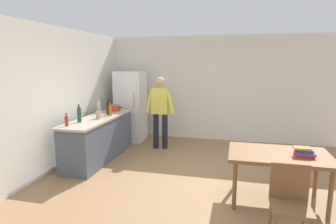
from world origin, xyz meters
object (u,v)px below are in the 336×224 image
object	(u,v)px
utensil_jar	(99,115)
bottle_oil_amber	(110,110)
person	(160,108)
bottle_wine_dark	(108,108)
bottle_water_clear	(99,108)
bottle_sauce_red	(67,121)
refrigerator	(131,106)
book_stack	(304,152)
chair	(290,199)
cooking_pot	(114,108)
dining_table	(279,158)
bottle_wine_green	(79,115)

from	to	relation	value
utensil_jar	bottle_oil_amber	distance (m)	0.37
person	bottle_oil_amber	distance (m)	1.19
bottle_wine_dark	bottle_water_clear	bearing A→B (deg)	162.38
bottle_water_clear	bottle_sauce_red	xyz separation A→B (m)	(0.03, -1.29, -0.03)
refrigerator	bottle_sauce_red	distance (m)	2.47
utensil_jar	book_stack	bearing A→B (deg)	-16.27
person	bottle_sauce_red	bearing A→B (deg)	-122.78
chair	cooking_pot	xyz separation A→B (m)	(-3.43, 2.93, 0.43)
bottle_water_clear	bottle_oil_amber	size ratio (longest dim) A/B	1.07
dining_table	bottle_sauce_red	distance (m)	3.60
cooking_pot	utensil_jar	xyz separation A→B (m)	(0.10, -0.96, 0.02)
chair	bottle_water_clear	size ratio (longest dim) A/B	3.03
bottle_oil_amber	bottle_wine_green	bearing A→B (deg)	-110.78
utensil_jar	bottle_sauce_red	xyz separation A→B (m)	(-0.24, -0.75, 0.02)
bottle_water_clear	book_stack	xyz separation A→B (m)	(3.91, -1.60, -0.22)
person	bottle_wine_green	xyz separation A→B (m)	(-1.18, -1.54, 0.07)
bottle_wine_dark	dining_table	bearing A→B (deg)	-23.50
refrigerator	bottle_sauce_red	bearing A→B (deg)	-96.34
bottle_water_clear	bottle_wine_green	world-z (taller)	bottle_wine_green
utensil_jar	bottle_sauce_red	bearing A→B (deg)	-107.41
bottle_wine_green	bottle_sauce_red	bearing A→B (deg)	-96.87
refrigerator	bottle_sauce_red	world-z (taller)	refrigerator
chair	cooking_pot	distance (m)	4.53
person	book_stack	world-z (taller)	person
book_stack	utensil_jar	bearing A→B (deg)	163.73
bottle_sauce_red	bottle_wine_dark	bearing A→B (deg)	78.86
cooking_pot	book_stack	distance (m)	4.25
chair	cooking_pot	world-z (taller)	cooking_pot
utensil_jar	person	bearing A→B (deg)	49.27
chair	bottle_wine_green	xyz separation A→B (m)	(-3.53, 1.57, 0.51)
book_stack	bottle_wine_green	bearing A→B (deg)	170.16
bottle_sauce_red	refrigerator	bearing A→B (deg)	83.66
utensil_jar	bottle_water_clear	distance (m)	0.60
bottle_wine_dark	book_stack	size ratio (longest dim) A/B	1.27
chair	bottle_wine_dark	xyz separation A→B (m)	(-3.34, 2.42, 0.51)
bottle_wine_green	book_stack	distance (m)	3.90
bottle_sauce_red	bottle_oil_amber	world-z (taller)	bottle_oil_amber
chair	bottle_wine_dark	distance (m)	4.15
person	bottle_wine_green	bearing A→B (deg)	-127.39
person	chair	distance (m)	3.93
cooking_pot	bottle_wine_dark	distance (m)	0.52
chair	bottle_wine_dark	size ratio (longest dim) A/B	2.68
bottle_water_clear	bottle_sauce_red	distance (m)	1.29
bottle_water_clear	bottle_wine_green	bearing A→B (deg)	-85.63
utensil_jar	bottle_sauce_red	size ratio (longest dim) A/B	1.33
bottle_wine_green	utensil_jar	bearing A→B (deg)	64.09
bottle_sauce_red	book_stack	size ratio (longest dim) A/B	0.89
bottle_sauce_red	utensil_jar	bearing A→B (deg)	72.59
chair	bottle_water_clear	bearing A→B (deg)	148.50
cooking_pot	bottle_wine_dark	xyz separation A→B (m)	(0.10, -0.51, 0.09)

